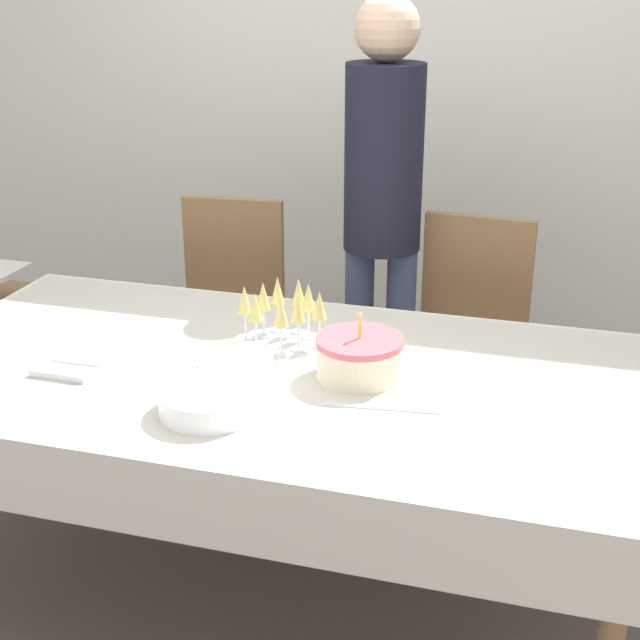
{
  "coord_description": "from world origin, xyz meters",
  "views": [
    {
      "loc": [
        0.78,
        -2.14,
        1.8
      ],
      "look_at": [
        0.13,
        0.1,
        0.87
      ],
      "focal_mm": 50.0,
      "sensor_mm": 36.0,
      "label": 1
    }
  ],
  "objects_px": {
    "champagne_tray": "(283,313)",
    "person_standing": "(383,192)",
    "plate_stack_dessert": "(236,363)",
    "birthday_cake": "(359,357)",
    "high_chair": "(1,314)",
    "dining_chair_far_right": "(467,339)",
    "plate_stack_main": "(210,400)",
    "dining_chair_far_left": "(228,314)"
  },
  "relations": [
    {
      "from": "dining_chair_far_left",
      "to": "champagne_tray",
      "type": "distance_m",
      "value": 0.89
    },
    {
      "from": "plate_stack_main",
      "to": "person_standing",
      "type": "bearing_deg",
      "value": 82.08
    },
    {
      "from": "birthday_cake",
      "to": "person_standing",
      "type": "bearing_deg",
      "value": 98.83
    },
    {
      "from": "dining_chair_far_right",
      "to": "high_chair",
      "type": "bearing_deg",
      "value": -175.63
    },
    {
      "from": "champagne_tray",
      "to": "high_chair",
      "type": "bearing_deg",
      "value": 158.57
    },
    {
      "from": "plate_stack_main",
      "to": "champagne_tray",
      "type": "bearing_deg",
      "value": 84.97
    },
    {
      "from": "plate_stack_dessert",
      "to": "champagne_tray",
      "type": "bearing_deg",
      "value": 73.77
    },
    {
      "from": "champagne_tray",
      "to": "birthday_cake",
      "type": "bearing_deg",
      "value": -30.51
    },
    {
      "from": "plate_stack_main",
      "to": "high_chair",
      "type": "distance_m",
      "value": 1.72
    },
    {
      "from": "birthday_cake",
      "to": "person_standing",
      "type": "distance_m",
      "value": 0.96
    },
    {
      "from": "plate_stack_main",
      "to": "person_standing",
      "type": "distance_m",
      "value": 1.26
    },
    {
      "from": "person_standing",
      "to": "dining_chair_far_right",
      "type": "bearing_deg",
      "value": -10.84
    },
    {
      "from": "champagne_tray",
      "to": "person_standing",
      "type": "height_order",
      "value": "person_standing"
    },
    {
      "from": "dining_chair_far_right",
      "to": "plate_stack_dessert",
      "type": "bearing_deg",
      "value": -120.31
    },
    {
      "from": "person_standing",
      "to": "high_chair",
      "type": "bearing_deg",
      "value": -172.24
    },
    {
      "from": "dining_chair_far_right",
      "to": "person_standing",
      "type": "relative_size",
      "value": 0.56
    },
    {
      "from": "plate_stack_dessert",
      "to": "dining_chair_far_right",
      "type": "bearing_deg",
      "value": 59.69
    },
    {
      "from": "birthday_cake",
      "to": "plate_stack_main",
      "type": "relative_size",
      "value": 0.93
    },
    {
      "from": "birthday_cake",
      "to": "person_standing",
      "type": "relative_size",
      "value": 0.14
    },
    {
      "from": "champagne_tray",
      "to": "plate_stack_dessert",
      "type": "height_order",
      "value": "champagne_tray"
    },
    {
      "from": "dining_chair_far_right",
      "to": "plate_stack_dessert",
      "type": "relative_size",
      "value": 4.63
    },
    {
      "from": "birthday_cake",
      "to": "champagne_tray",
      "type": "relative_size",
      "value": 0.79
    },
    {
      "from": "champagne_tray",
      "to": "plate_stack_dessert",
      "type": "relative_size",
      "value": 1.46
    },
    {
      "from": "dining_chair_far_right",
      "to": "birthday_cake",
      "type": "xyz_separation_m",
      "value": [
        -0.2,
        -0.85,
        0.27
      ]
    },
    {
      "from": "plate_stack_dessert",
      "to": "high_chair",
      "type": "height_order",
      "value": "plate_stack_dessert"
    },
    {
      "from": "plate_stack_dessert",
      "to": "high_chair",
      "type": "relative_size",
      "value": 0.29
    },
    {
      "from": "plate_stack_dessert",
      "to": "person_standing",
      "type": "distance_m",
      "value": 1.04
    },
    {
      "from": "champagne_tray",
      "to": "high_chair",
      "type": "xyz_separation_m",
      "value": [
        -1.4,
        0.55,
        -0.36
      ]
    },
    {
      "from": "dining_chair_far_left",
      "to": "dining_chair_far_right",
      "type": "xyz_separation_m",
      "value": [
        0.93,
        -0.0,
        0.0
      ]
    },
    {
      "from": "birthday_cake",
      "to": "high_chair",
      "type": "distance_m",
      "value": 1.84
    },
    {
      "from": "high_chair",
      "to": "plate_stack_dessert",
      "type": "bearing_deg",
      "value": -30.15
    },
    {
      "from": "dining_chair_far_left",
      "to": "champagne_tray",
      "type": "xyz_separation_m",
      "value": [
        0.46,
        -0.69,
        0.31
      ]
    },
    {
      "from": "plate_stack_dessert",
      "to": "person_standing",
      "type": "bearing_deg",
      "value": 78.78
    },
    {
      "from": "plate_stack_dessert",
      "to": "person_standing",
      "type": "xyz_separation_m",
      "value": [
        0.19,
        0.98,
        0.27
      ]
    },
    {
      "from": "plate_stack_main",
      "to": "plate_stack_dessert",
      "type": "xyz_separation_m",
      "value": [
        -0.02,
        0.24,
        -0.01
      ]
    },
    {
      "from": "dining_chair_far_right",
      "to": "plate_stack_main",
      "type": "xyz_separation_m",
      "value": [
        -0.51,
        -1.16,
        0.25
      ]
    },
    {
      "from": "birthday_cake",
      "to": "plate_stack_dessert",
      "type": "xyz_separation_m",
      "value": [
        -0.34,
        -0.06,
        -0.03
      ]
    },
    {
      "from": "dining_chair_far_left",
      "to": "birthday_cake",
      "type": "xyz_separation_m",
      "value": [
        0.73,
        -0.85,
        0.27
      ]
    },
    {
      "from": "dining_chair_far_right",
      "to": "champagne_tray",
      "type": "relative_size",
      "value": 3.16
    },
    {
      "from": "plate_stack_dessert",
      "to": "person_standing",
      "type": "height_order",
      "value": "person_standing"
    },
    {
      "from": "dining_chair_far_right",
      "to": "person_standing",
      "type": "height_order",
      "value": "person_standing"
    },
    {
      "from": "dining_chair_far_right",
      "to": "person_standing",
      "type": "bearing_deg",
      "value": 169.16
    }
  ]
}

